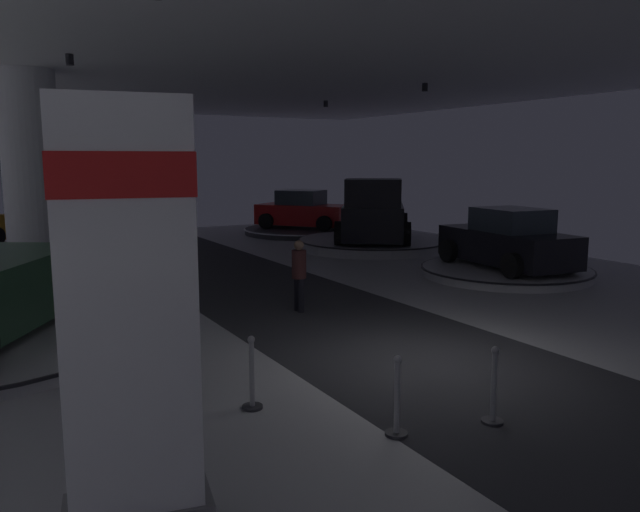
# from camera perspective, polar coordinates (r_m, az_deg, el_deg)

# --- Properties ---
(ground) EXTENTS (24.00, 44.00, 0.06)m
(ground) POSITION_cam_1_polar(r_m,az_deg,el_deg) (10.55, 10.07, -9.74)
(ground) COLOR #B2B2B7
(ceiling_with_spotlights) EXTENTS (24.00, 44.00, 0.39)m
(ceiling_with_spotlights) POSITION_cam_1_polar(r_m,az_deg,el_deg) (10.26, 10.97, 21.28)
(ceiling_with_spotlights) COLOR silver
(column_left) EXTENTS (1.36, 1.36, 5.50)m
(column_left) POSITION_cam_1_polar(r_m,az_deg,el_deg) (17.13, -24.96, 6.14)
(column_left) COLOR silver
(column_left) RESTS_ON ground
(brand_sign_pylon) EXTENTS (1.36, 0.87, 3.82)m
(brand_sign_pylon) POSITION_cam_1_polar(r_m,az_deg,el_deg) (5.47, -17.16, -5.65)
(brand_sign_pylon) COLOR slate
(brand_sign_pylon) RESTS_ON ground
(display_platform_deep_right) EXTENTS (5.47, 5.47, 0.26)m
(display_platform_deep_right) POSITION_cam_1_polar(r_m,az_deg,el_deg) (28.17, -1.46, 2.38)
(display_platform_deep_right) COLOR #333338
(display_platform_deep_right) RESTS_ON ground
(display_car_deep_right) EXTENTS (3.92, 4.46, 1.71)m
(display_car_deep_right) POSITION_cam_1_polar(r_m,az_deg,el_deg) (28.09, -1.53, 4.16)
(display_car_deep_right) COLOR red
(display_car_deep_right) RESTS_ON display_platform_deep_right
(display_platform_mid_right) EXTENTS (4.83, 4.83, 0.26)m
(display_platform_mid_right) POSITION_cam_1_polar(r_m,az_deg,el_deg) (18.58, 16.72, -1.35)
(display_platform_mid_right) COLOR #B7B7BC
(display_platform_mid_right) RESTS_ON ground
(display_car_mid_right) EXTENTS (2.61, 4.38, 1.71)m
(display_car_mid_right) POSITION_cam_1_polar(r_m,az_deg,el_deg) (18.42, 16.90, 1.34)
(display_car_mid_right) COLOR black
(display_car_mid_right) RESTS_ON display_platform_mid_right
(display_platform_far_right) EXTENTS (5.68, 5.68, 0.37)m
(display_platform_far_right) POSITION_cam_1_polar(r_m,az_deg,el_deg) (23.46, 4.94, 1.19)
(display_platform_far_right) COLOR #B7B7BC
(display_platform_far_right) RESTS_ON ground
(pickup_truck_far_right) EXTENTS (4.80, 5.53, 2.30)m
(pickup_truck_far_right) POSITION_cam_1_polar(r_m,az_deg,el_deg) (23.02, 4.96, 3.80)
(pickup_truck_far_right) COLOR black
(pickup_truck_far_right) RESTS_ON display_platform_far_right
(visitor_walking_near) EXTENTS (0.32, 0.32, 1.59)m
(visitor_walking_near) POSITION_cam_1_polar(r_m,az_deg,el_deg) (13.54, -1.94, -1.40)
(visitor_walking_near) COLOR black
(visitor_walking_near) RESTS_ON ground
(stanchion_a) EXTENTS (0.28, 0.28, 1.01)m
(stanchion_a) POSITION_cam_1_polar(r_m,az_deg,el_deg) (8.50, -6.29, -11.46)
(stanchion_a) COLOR #333338
(stanchion_a) RESTS_ON ground
(stanchion_b) EXTENTS (0.28, 0.28, 1.01)m
(stanchion_b) POSITION_cam_1_polar(r_m,az_deg,el_deg) (8.31, 15.68, -12.24)
(stanchion_b) COLOR #333338
(stanchion_b) RESTS_ON ground
(stanchion_c) EXTENTS (0.28, 0.28, 1.01)m
(stanchion_c) POSITION_cam_1_polar(r_m,az_deg,el_deg) (7.74, 7.09, -13.57)
(stanchion_c) COLOR #333338
(stanchion_c) RESTS_ON ground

